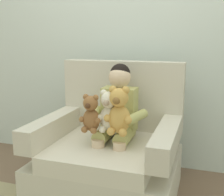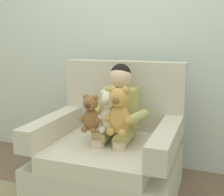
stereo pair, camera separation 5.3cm
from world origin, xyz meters
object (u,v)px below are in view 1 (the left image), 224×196
(armchair, at_px, (110,154))
(seated_child, at_px, (117,113))
(plush_brown, at_px, (91,114))
(plush_cream, at_px, (109,112))
(plush_honey, at_px, (119,112))

(armchair, xyz_separation_m, seated_child, (0.05, 0.02, 0.34))
(seated_child, bearing_deg, armchair, -150.35)
(plush_brown, bearing_deg, plush_cream, 29.37)
(armchair, xyz_separation_m, plush_cream, (0.04, -0.13, 0.38))
(armchair, relative_size, seated_child, 1.25)
(armchair, height_order, plush_honey, armchair)
(seated_child, distance_m, plush_brown, 0.24)
(armchair, relative_size, plush_cream, 3.37)
(armchair, bearing_deg, seated_child, 22.74)
(plush_cream, distance_m, plush_honey, 0.09)
(plush_honey, height_order, plush_brown, plush_honey)
(seated_child, bearing_deg, plush_brown, -118.21)
(armchair, distance_m, plush_cream, 0.40)
(armchair, relative_size, plush_honey, 3.02)
(plush_cream, xyz_separation_m, plush_honey, (0.08, -0.02, 0.02))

